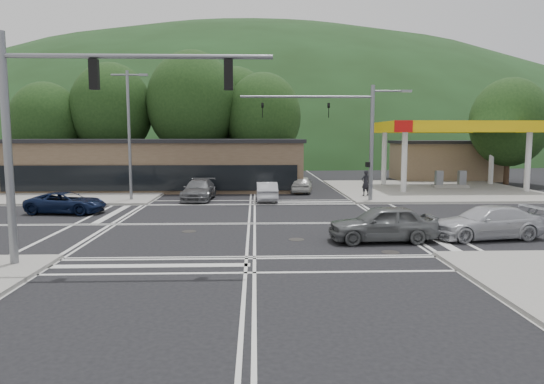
{
  "coord_description": "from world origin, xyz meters",
  "views": [
    {
      "loc": [
        0.19,
        -24.97,
        4.54
      ],
      "look_at": [
        1.14,
        2.26,
        1.4
      ],
      "focal_mm": 32.0,
      "sensor_mm": 36.0,
      "label": 1
    }
  ],
  "objects_px": {
    "car_blue_west": "(67,203)",
    "car_northbound": "(199,190)",
    "car_queue_a": "(267,191)",
    "pedestrian": "(366,183)",
    "car_queue_b": "(302,184)",
    "car_grey_center": "(382,223)",
    "car_silver_east": "(487,222)"
  },
  "relations": [
    {
      "from": "car_blue_west",
      "to": "car_silver_east",
      "type": "height_order",
      "value": "car_silver_east"
    },
    {
      "from": "car_grey_center",
      "to": "pedestrian",
      "type": "bearing_deg",
      "value": 167.26
    },
    {
      "from": "car_blue_west",
      "to": "car_queue_b",
      "type": "xyz_separation_m",
      "value": [
        14.94,
        10.19,
        0.04
      ]
    },
    {
      "from": "car_grey_center",
      "to": "car_queue_b",
      "type": "xyz_separation_m",
      "value": [
        -1.72,
        18.5,
        -0.11
      ]
    },
    {
      "from": "car_blue_west",
      "to": "car_queue_b",
      "type": "height_order",
      "value": "car_queue_b"
    },
    {
      "from": "car_queue_a",
      "to": "pedestrian",
      "type": "bearing_deg",
      "value": -169.25
    },
    {
      "from": "car_blue_west",
      "to": "car_queue_b",
      "type": "relative_size",
      "value": 1.15
    },
    {
      "from": "car_queue_a",
      "to": "car_northbound",
      "type": "relative_size",
      "value": 0.82
    },
    {
      "from": "car_blue_west",
      "to": "car_northbound",
      "type": "bearing_deg",
      "value": -43.47
    },
    {
      "from": "pedestrian",
      "to": "car_blue_west",
      "type": "bearing_deg",
      "value": -2.39
    },
    {
      "from": "car_grey_center",
      "to": "car_queue_b",
      "type": "height_order",
      "value": "car_grey_center"
    },
    {
      "from": "car_queue_a",
      "to": "car_northbound",
      "type": "bearing_deg",
      "value": -7.96
    },
    {
      "from": "car_queue_b",
      "to": "car_northbound",
      "type": "bearing_deg",
      "value": 38.02
    },
    {
      "from": "car_grey_center",
      "to": "car_northbound",
      "type": "distance_m",
      "value": 17.01
    },
    {
      "from": "car_silver_east",
      "to": "car_queue_b",
      "type": "distance_m",
      "value": 19.18
    },
    {
      "from": "car_blue_west",
      "to": "car_silver_east",
      "type": "bearing_deg",
      "value": -102.55
    },
    {
      "from": "car_silver_east",
      "to": "car_queue_b",
      "type": "bearing_deg",
      "value": -167.17
    },
    {
      "from": "car_grey_center",
      "to": "car_queue_a",
      "type": "xyz_separation_m",
      "value": [
        -4.68,
        13.5,
        -0.11
      ]
    },
    {
      "from": "car_grey_center",
      "to": "car_queue_a",
      "type": "height_order",
      "value": "car_grey_center"
    },
    {
      "from": "car_grey_center",
      "to": "pedestrian",
      "type": "relative_size",
      "value": 2.46
    },
    {
      "from": "car_blue_west",
      "to": "car_grey_center",
      "type": "distance_m",
      "value": 18.62
    },
    {
      "from": "car_silver_east",
      "to": "car_northbound",
      "type": "relative_size",
      "value": 0.99
    },
    {
      "from": "car_queue_b",
      "to": "car_northbound",
      "type": "relative_size",
      "value": 0.79
    },
    {
      "from": "car_queue_b",
      "to": "car_silver_east",
      "type": "bearing_deg",
      "value": 118.54
    },
    {
      "from": "car_blue_west",
      "to": "pedestrian",
      "type": "height_order",
      "value": "pedestrian"
    },
    {
      "from": "car_grey_center",
      "to": "car_queue_b",
      "type": "relative_size",
      "value": 1.17
    },
    {
      "from": "car_silver_east",
      "to": "car_queue_a",
      "type": "xyz_separation_m",
      "value": [
        -9.5,
        13.03,
        -0.04
      ]
    },
    {
      "from": "car_grey_center",
      "to": "car_queue_b",
      "type": "bearing_deg",
      "value": -177.24
    },
    {
      "from": "car_queue_a",
      "to": "pedestrian",
      "type": "distance_m",
      "value": 7.55
    },
    {
      "from": "car_queue_b",
      "to": "car_queue_a",
      "type": "bearing_deg",
      "value": 67.96
    },
    {
      "from": "pedestrian",
      "to": "car_northbound",
      "type": "bearing_deg",
      "value": -17.2
    },
    {
      "from": "car_queue_b",
      "to": "pedestrian",
      "type": "xyz_separation_m",
      "value": [
        4.42,
        -3.48,
        0.42
      ]
    }
  ]
}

